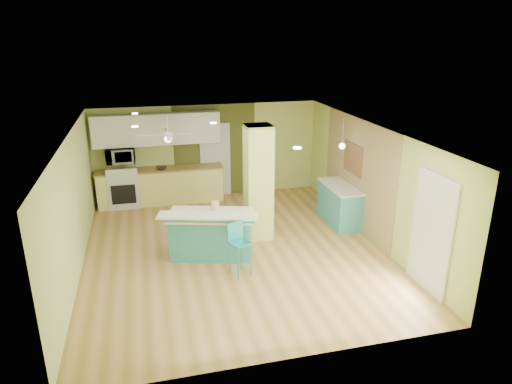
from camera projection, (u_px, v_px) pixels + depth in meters
floor at (234, 250)px, 9.52m from camera, size 6.00×7.00×0.01m
ceiling at (232, 131)px, 8.68m from camera, size 6.00×7.00×0.01m
wall_back at (208, 151)px, 12.31m from camera, size 6.00×0.01×2.50m
wall_front at (286, 281)px, 5.89m from camera, size 6.00×0.01×2.50m
wall_left at (73, 206)px, 8.41m from camera, size 0.01×7.00×2.50m
wall_right at (370, 182)px, 9.79m from camera, size 0.01×7.00×2.50m
wood_panel at (357, 174)px, 10.33m from camera, size 0.02×3.40×2.50m
olive_accent at (215, 151)px, 12.34m from camera, size 2.20×0.02×2.50m
interior_door at (215, 160)px, 12.40m from camera, size 0.82×0.05×2.00m
french_door at (431, 234)px, 7.74m from camera, size 0.04×1.08×2.10m
column at (258, 183)px, 9.71m from camera, size 0.55×0.55×2.50m
kitchen_run at (161, 186)px, 11.99m from camera, size 3.25×0.63×0.94m
stove at (124, 189)px, 11.77m from camera, size 0.76×0.66×1.08m
upper_cabinets at (157, 129)px, 11.61m from camera, size 3.20×0.34×0.80m
microwave at (120, 155)px, 11.48m from camera, size 0.70×0.48×0.39m
ceiling_fan at (168, 135)px, 10.40m from camera, size 1.41×1.41×0.61m
pendant_lamp at (342, 146)px, 10.18m from camera, size 0.14×0.14×0.69m
wall_decor at (353, 159)px, 10.41m from camera, size 0.03×0.90×0.70m
peninsula at (211, 233)px, 9.14m from camera, size 2.01×1.47×1.02m
bar_stool at (238, 240)px, 8.36m from camera, size 0.44×0.44×1.02m
side_counter at (339, 204)px, 10.73m from camera, size 0.61×1.43×0.92m
fruit_bowl at (161, 168)px, 11.75m from camera, size 0.28×0.28×0.07m
canister at (215, 206)px, 9.23m from camera, size 0.16×0.16×0.17m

